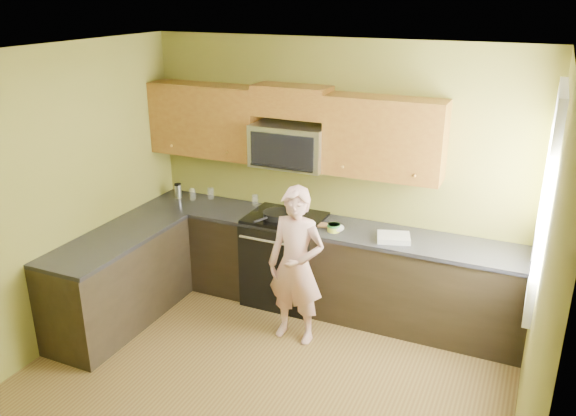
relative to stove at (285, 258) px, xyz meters
The scene contains 26 objects.
floor 1.79m from the stove, 76.57° to the right, with size 4.00×4.00×0.00m, color brown.
ceiling 2.81m from the stove, 76.57° to the right, with size 4.00×4.00×0.00m, color white.
wall_back 1.02m from the stove, 39.09° to the left, with size 4.00×4.00×0.00m, color olive.
wall_left 2.48m from the stove, 133.69° to the right, with size 4.00×4.00×0.00m, color olive.
wall_right 3.05m from the stove, 34.91° to the right, with size 4.00×4.00×0.00m, color olive.
cabinet_back_run 0.40m from the stove, ahead, with size 4.00×0.60×0.88m, color black.
cabinet_left_run 1.69m from the stove, 140.41° to the right, with size 0.60×1.60×0.88m, color black.
countertop_back 0.58m from the stove, ahead, with size 4.00×0.62×0.04m, color black.
countertop_left 1.73m from the stove, 140.19° to the right, with size 0.62×1.60×0.04m, color black.
stove is the anchor object (origin of this frame).
microwave 0.98m from the stove, 90.00° to the left, with size 0.76×0.40×0.42m, color silver, non-canonical shape.
upper_cab_left 1.40m from the stove, behind, with size 1.22×0.33×0.75m, color brown, non-canonical shape.
upper_cab_right 1.36m from the stove, ahead, with size 1.12×0.33×0.75m, color brown, non-canonical shape.
upper_cab_over_mw 1.63m from the stove, 90.00° to the left, with size 0.76×0.33×0.30m, color brown.
window 2.70m from the stove, 11.29° to the right, with size 0.06×1.06×1.66m, color white, non-canonical shape.
woman 0.79m from the stove, 57.81° to the right, with size 0.55×0.36×1.50m, color #E58172.
frying_pan 0.48m from the stove, 133.11° to the right, with size 0.29×0.51×0.07m, color black, non-canonical shape.
butter_tub 0.72m from the stove, ahead, with size 0.13×0.13×0.09m, color #E2F23F, non-canonical shape.
toast_slice 0.62m from the stove, ahead, with size 0.11×0.11×0.01m, color #B27F47.
napkin_a 0.56m from the stove, 32.68° to the right, with size 0.11×0.12×0.06m, color silver.
napkin_b 0.77m from the stove, ahead, with size 0.12×0.13×0.07m, color silver.
dish_towel 1.24m from the stove, ahead, with size 0.30×0.24×0.05m, color white.
travel_mug 1.44m from the stove, behind, with size 0.08×0.08×0.17m, color silver, non-canonical shape.
glass_a 1.30m from the stove, behind, with size 0.07×0.07×0.12m, color silver.
glass_b 1.16m from the stove, 167.45° to the left, with size 0.07×0.07×0.12m, color silver.
glass_c 0.72m from the stove, 153.71° to the left, with size 0.07×0.07×0.12m, color silver.
Camera 1 is at (1.89, -3.35, 3.12)m, focal length 36.30 mm.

